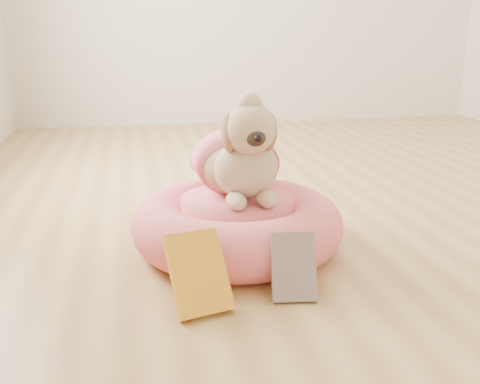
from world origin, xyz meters
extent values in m
plane|color=#AE8348|center=(0.00, 0.00, 0.00)|extent=(4.50, 4.50, 0.00)
cylinder|color=#F86179|center=(-0.73, -0.60, 0.06)|extent=(0.54, 0.54, 0.11)
torus|color=#F86179|center=(-0.73, -0.60, 0.10)|extent=(0.74, 0.74, 0.19)
cylinder|color=#F86179|center=(-0.73, -0.60, 0.14)|extent=(0.39, 0.39, 0.10)
cube|color=yellow|center=(-0.92, -1.00, 0.10)|extent=(0.19, 0.19, 0.21)
cube|color=silver|center=(-0.64, -0.99, 0.09)|extent=(0.14, 0.12, 0.19)
camera|label=1|loc=(-1.08, -2.34, 0.73)|focal=40.00mm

